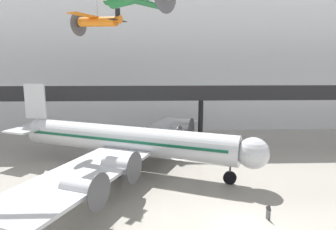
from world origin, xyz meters
TOP-DOWN VIEW (x-y plane):
  - ground_plane at (0.00, 0.00)m, footprint 260.00×260.00m
  - hangar_back_wall at (0.00, 33.33)m, footprint 140.00×3.00m
  - mezzanine_walkway at (0.00, 20.71)m, footprint 110.00×3.20m
  - airliner_silver_main at (-9.84, 12.33)m, footprint 29.39×34.55m
  - suspended_plane_orange_highwing at (-12.46, 12.92)m, footprint 6.07×6.81m
  - info_sign_pedestal at (2.24, 0.79)m, footprint 0.22×0.77m

SIDE VIEW (x-z plane):
  - ground_plane at x=0.00m, z-range 0.00..0.00m
  - info_sign_pedestal at x=2.24m, z-range -0.17..1.08m
  - airliner_silver_main at x=-9.84m, z-range -1.33..8.01m
  - mezzanine_walkway at x=0.00m, z-range 2.84..11.78m
  - hangar_back_wall at x=0.00m, z-range 0.00..29.00m
  - suspended_plane_orange_highwing at x=-12.46m, z-range 12.09..20.38m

